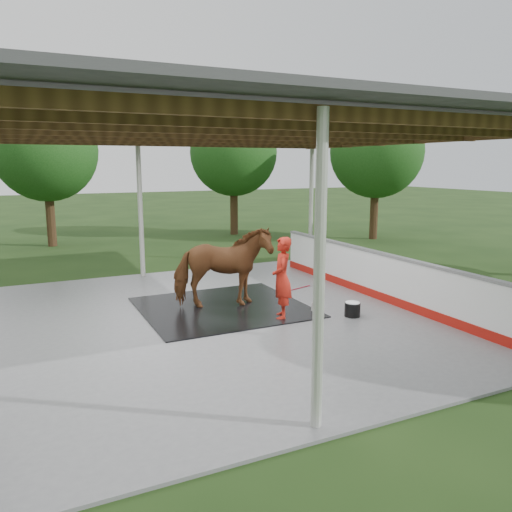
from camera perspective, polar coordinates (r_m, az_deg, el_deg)
name	(u,v)px	position (r m, az deg, el deg)	size (l,w,h in m)	color
ground	(195,323)	(10.59, -6.99, -7.61)	(100.00, 100.00, 0.00)	#1E3814
concrete_slab	(195,322)	(10.58, -7.00, -7.48)	(12.00, 10.00, 0.05)	slate
pavilion_structure	(190,128)	(10.09, -7.51, 14.33)	(12.60, 10.60, 4.05)	beige
dasher_board	(373,275)	(12.60, 13.19, -2.09)	(0.16, 8.00, 1.15)	#AA150E
tree_belt	(191,139)	(11.03, -7.46, 13.07)	(28.00, 28.00, 5.80)	#382314
rubber_mat	(223,307)	(11.43, -3.78, -5.85)	(3.60, 3.37, 0.03)	black
horse	(223,267)	(11.21, -3.84, -1.30)	(0.98, 2.16, 1.82)	brown
handler	(282,278)	(10.47, 2.99, -2.53)	(0.63, 0.42, 1.74)	red
wash_bucket	(352,309)	(10.94, 10.96, -5.97)	(0.34, 0.34, 0.31)	black
soap_bottle_a	(314,305)	(11.14, 6.61, -5.62)	(0.11, 0.11, 0.30)	silver
soap_bottle_b	(356,310)	(11.13, 11.33, -6.03)	(0.09, 0.09, 0.20)	#338CD8
hose_coil	(247,298)	(12.20, -1.04, -4.78)	(2.77, 2.18, 0.02)	#AC0C21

